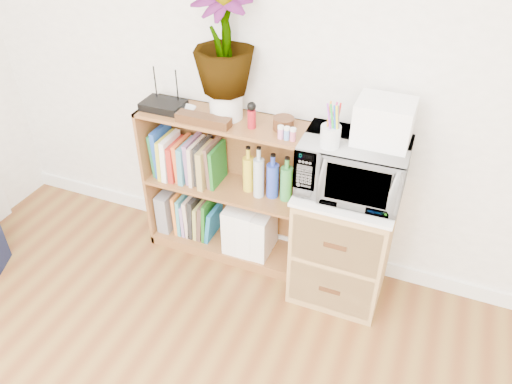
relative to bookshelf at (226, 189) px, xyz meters
The scene contains 21 objects.
skirting_board 0.57m from the bookshelf, 21.80° to the left, with size 4.00×0.02×0.10m, color white.
bookshelf is the anchor object (origin of this frame).
wicker_unit 0.76m from the bookshelf, ahead, with size 0.50×0.45×0.70m, color #9E7542.
microwave 0.85m from the bookshelf, ahead, with size 0.52×0.35×0.29m, color silver.
pen_cup 0.89m from the bookshelf, 15.06° to the right, with size 0.10×0.10×0.11m, color silver.
small_appliance 1.07m from the bookshelf, ahead, with size 0.27×0.22×0.21m, color white.
router 0.62m from the bookshelf, behind, with size 0.24×0.16×0.04m, color black.
white_bowl 0.54m from the bookshelf, behind, with size 0.13×0.13×0.03m, color silver.
plant_pot 0.55m from the bookshelf, 64.99° to the left, with size 0.18×0.18×0.15m, color silver.
potted_plant 0.92m from the bookshelf, 64.99° to the left, with size 0.32×0.32×0.58m, color #3A7C31.
trinket_box 0.51m from the bookshelf, 125.36° to the right, with size 0.31×0.08×0.05m, color #361C0E.
kokeshi_doll 0.56m from the bookshelf, 12.22° to the right, with size 0.04×0.04×0.10m, color maroon.
wooden_bowl 0.61m from the bookshelf, ahead, with size 0.11×0.11×0.07m, color #3D2210.
paint_jars 0.65m from the bookshelf, 12.73° to the right, with size 0.11×0.04×0.06m, color #DE7B87.
file_box 0.50m from the bookshelf, behind, with size 0.08×0.22×0.27m, color gray.
magazine_holder_left 0.26m from the bookshelf, ahead, with size 0.10×0.25×0.31m, color white.
magazine_holder_mid 0.30m from the bookshelf, ahead, with size 0.10×0.25×0.31m, color white.
magazine_holder_right 0.36m from the bookshelf, ahead, with size 0.10×0.24×0.30m, color white.
cookbooks 0.30m from the bookshelf, behind, with size 0.42×0.20×0.31m.
liquor_bottles 0.35m from the bookshelf, ahead, with size 0.38×0.07×0.32m.
lower_books 0.35m from the bookshelf, behind, with size 0.28×0.19×0.30m.
Camera 1 is at (0.74, -0.11, 2.21)m, focal length 35.00 mm.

